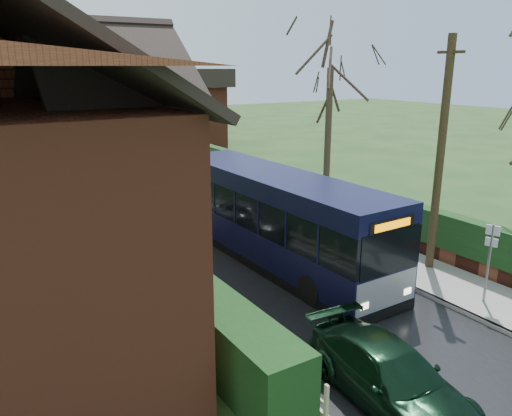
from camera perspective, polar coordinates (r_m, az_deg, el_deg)
ground at (r=14.32m, az=10.01°, el=-12.40°), size 140.00×140.00×0.00m
road at (r=22.12m, az=-7.46°, el=-1.90°), size 6.00×100.00×0.02m
pavement at (r=24.08m, az=1.74°, el=-0.13°), size 2.50×100.00×0.14m
kerb_right at (r=23.46m, az=-0.70°, el=-0.56°), size 0.12×100.00×0.14m
kerb_left at (r=21.10m, az=-15.01°, el=-3.09°), size 0.12×100.00×0.10m
front_hedge at (r=16.12m, az=-12.71°, el=-6.08°), size 1.20×16.00×1.60m
picket_fence at (r=16.49m, az=-10.17°, el=-6.74°), size 0.10×16.00×0.90m
right_wall_hedge at (r=24.71m, az=4.76°, el=2.52°), size 0.60×50.00×1.80m
bus at (r=17.48m, az=2.28°, el=-1.22°), size 2.61×10.56×3.19m
car_silver at (r=18.84m, az=-12.25°, el=-3.17°), size 2.10×4.19×1.37m
car_green at (r=11.12m, az=15.08°, el=-18.06°), size 2.15×4.43×1.24m
car_distant at (r=53.32m, az=-20.52°, el=8.34°), size 2.56×3.77×1.18m
bus_stop_sign at (r=15.64m, az=25.18°, el=-4.65°), size 0.17×0.37×2.49m
telegraph_pole at (r=17.17m, az=20.30°, el=5.41°), size 0.26×0.99×7.69m
tree_right_far at (r=27.30m, az=8.57°, el=16.51°), size 4.91×4.91×9.48m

